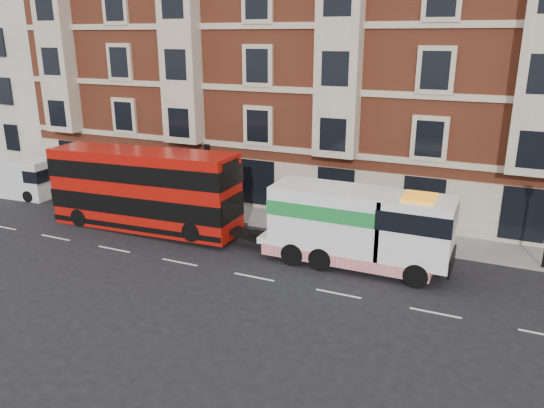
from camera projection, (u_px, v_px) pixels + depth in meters
The scene contains 9 objects.
ground at pixel (254, 277), 24.09m from camera, with size 120.00×120.00×0.00m, color black.
sidewalk at pixel (311, 224), 30.59m from camera, with size 90.00×3.00×0.15m, color slate.
victorian_terrace at pixel (362, 42), 33.87m from camera, with size 45.00×12.00×20.40m.
cream_block at pixel (10, 61), 45.41m from camera, with size 16.00×10.00×16.80m.
lamp_post_west at pixel (208, 175), 31.00m from camera, with size 0.35×0.15×4.35m.
double_decker_bus at pixel (143, 188), 29.32m from camera, with size 11.18×2.57×4.53m.
tow_truck at pixel (355, 226), 24.75m from camera, with size 8.95×2.65×3.73m.
box_van at pixel (19, 177), 35.92m from camera, with size 5.13×2.41×2.61m.
pedestrian at pixel (160, 187), 34.72m from camera, with size 0.60×0.39×1.65m, color #1B2C36.
Camera 1 is at (9.73, -19.67, 10.51)m, focal length 35.00 mm.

